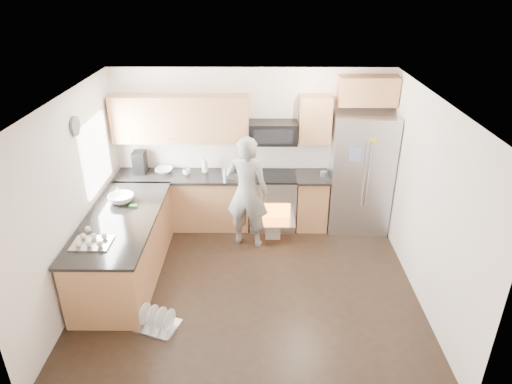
{
  "coord_description": "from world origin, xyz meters",
  "views": [
    {
      "loc": [
        0.14,
        -5.12,
        3.94
      ],
      "look_at": [
        0.09,
        0.5,
        1.2
      ],
      "focal_mm": 32.0,
      "sensor_mm": 36.0,
      "label": 1
    }
  ],
  "objects_px": {
    "refrigerator": "(360,172)",
    "person": "(247,193)",
    "stove_range": "(273,189)",
    "dish_rack": "(158,322)"
  },
  "relations": [
    {
      "from": "refrigerator",
      "to": "person",
      "type": "distance_m",
      "value": 1.92
    },
    {
      "from": "refrigerator",
      "to": "dish_rack",
      "type": "xyz_separation_m",
      "value": [
        -2.87,
        -2.53,
        -0.9
      ]
    },
    {
      "from": "refrigerator",
      "to": "person",
      "type": "xyz_separation_m",
      "value": [
        -1.82,
        -0.6,
        -0.08
      ]
    },
    {
      "from": "person",
      "to": "refrigerator",
      "type": "bearing_deg",
      "value": -149.14
    },
    {
      "from": "person",
      "to": "dish_rack",
      "type": "relative_size",
      "value": 3.11
    },
    {
      "from": "refrigerator",
      "to": "person",
      "type": "bearing_deg",
      "value": -158.11
    },
    {
      "from": "stove_range",
      "to": "refrigerator",
      "type": "relative_size",
      "value": 0.91
    },
    {
      "from": "stove_range",
      "to": "person",
      "type": "bearing_deg",
      "value": -124.18
    },
    {
      "from": "dish_rack",
      "to": "stove_range",
      "type": "bearing_deg",
      "value": 60.04
    },
    {
      "from": "stove_range",
      "to": "dish_rack",
      "type": "height_order",
      "value": "stove_range"
    }
  ]
}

